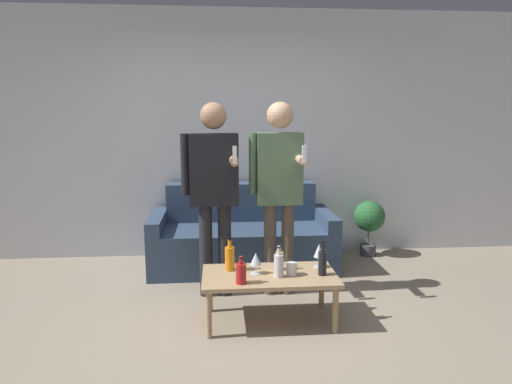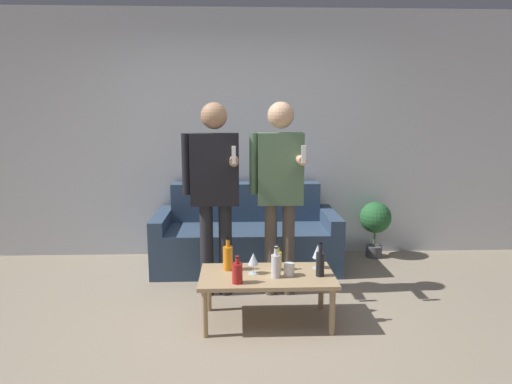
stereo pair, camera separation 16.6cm
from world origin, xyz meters
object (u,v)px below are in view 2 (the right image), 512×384
at_px(bottle_orange, 237,272).
at_px(person_standing_left, 214,183).
at_px(coffee_table, 267,280).
at_px(person_standing_right, 280,182).
at_px(couch, 246,237).

xyz_separation_m(bottle_orange, person_standing_left, (-0.19, 0.74, 0.54)).
height_order(coffee_table, person_standing_right, person_standing_right).
bearing_deg(person_standing_right, person_standing_left, 179.07).
xyz_separation_m(coffee_table, person_standing_right, (0.14, 0.56, 0.67)).
bearing_deg(coffee_table, couch, 95.70).
xyz_separation_m(person_standing_left, person_standing_right, (0.56, -0.01, 0.01)).
bearing_deg(person_standing_right, coffee_table, -104.25).
distance_m(couch, coffee_table, 1.35).
bearing_deg(couch, person_standing_right, -70.57).
xyz_separation_m(couch, bottle_orange, (-0.09, -1.51, 0.16)).
height_order(couch, coffee_table, couch).
relative_size(coffee_table, person_standing_right, 0.60).
bearing_deg(bottle_orange, person_standing_right, 63.19).
distance_m(coffee_table, bottle_orange, 0.31).
height_order(bottle_orange, person_standing_right, person_standing_right).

